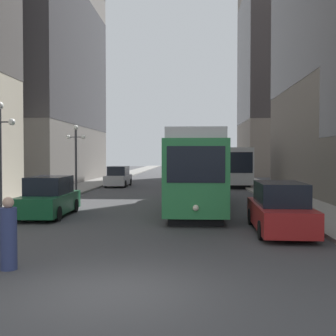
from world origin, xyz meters
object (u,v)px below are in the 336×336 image
parked_car_right_far (280,209)px  parked_car_left_near (49,198)px  parked_car_left_mid (118,177)px  lamp_post_left_near (0,140)px  pedestrian_crossing_near (9,236)px  streetcar (195,168)px  transit_bus (229,164)px  lamp_post_left_far (76,147)px

parked_car_right_far → parked_car_left_near: bearing=-17.7°
parked_car_left_mid → lamp_post_left_near: bearing=-94.4°
parked_car_left_mid → pedestrian_crossing_near: size_ratio=2.51×
parked_car_left_near → parked_car_right_far: bearing=-21.0°
parked_car_left_near → parked_car_right_far: same height
parked_car_left_near → pedestrian_crossing_near: 9.09m
parked_car_right_far → lamp_post_left_near: lamp_post_left_near is taller
parked_car_left_near → parked_car_right_far: size_ratio=0.93×
streetcar → parked_car_right_far: 7.79m
transit_bus → pedestrian_crossing_near: bearing=-107.2°
streetcar → pedestrian_crossing_near: size_ratio=7.51×
streetcar → pedestrian_crossing_near: 13.40m
parked_car_left_mid → transit_bus: bearing=16.1°
parked_car_left_near → parked_car_left_mid: (0.00, 18.46, -0.00)m
transit_bus → lamp_post_left_far: bearing=-143.0°
parked_car_left_mid → lamp_post_left_near: size_ratio=0.89×
parked_car_left_mid → parked_car_right_far: (9.70, -21.93, 0.00)m
parked_car_right_far → lamp_post_left_far: lamp_post_left_far is taller
parked_car_right_far → pedestrian_crossing_near: bearing=37.0°
transit_bus → streetcar: bearing=-103.1°
parked_car_left_mid → lamp_post_left_near: (-1.90, -19.28, 2.63)m
streetcar → parked_car_left_near: streetcar is taller
parked_car_right_far → transit_bus: bearing=-89.2°
parked_car_left_mid → lamp_post_left_far: lamp_post_left_far is taller
streetcar → parked_car_left_near: 7.76m
pedestrian_crossing_near → lamp_post_left_far: (-3.95, 20.24, 2.56)m
transit_bus → parked_car_left_mid: (-10.19, -2.71, -1.10)m
streetcar → parked_car_left_mid: bearing=115.0°
parked_car_left_near → lamp_post_left_near: size_ratio=0.94×
transit_bus → lamp_post_left_near: 25.14m
transit_bus → parked_car_right_far: (-0.49, -24.65, -1.10)m
parked_car_left_near → parked_car_left_mid: bearing=88.7°
pedestrian_crossing_near → lamp_post_left_near: lamp_post_left_near is taller
lamp_post_left_near → lamp_post_left_far: bearing=90.0°
parked_car_right_far → lamp_post_left_far: 19.03m
lamp_post_left_near → lamp_post_left_far: lamp_post_left_near is taller
pedestrian_crossing_near → parked_car_left_mid: bearing=-91.4°
parked_car_right_far → pedestrian_crossing_near: parked_car_right_far is taller
parked_car_left_near → parked_car_left_mid: 18.46m
parked_car_left_mid → lamp_post_left_near: lamp_post_left_near is taller
lamp_post_left_near → lamp_post_left_far: (0.00, 12.21, -0.08)m
transit_bus → parked_car_left_near: size_ratio=2.48×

